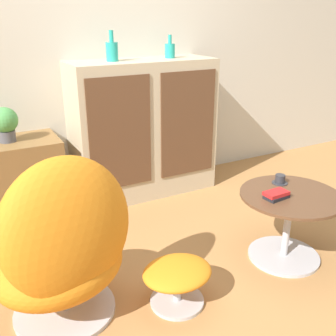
# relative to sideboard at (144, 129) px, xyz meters

# --- Properties ---
(ground_plane) EXTENTS (12.00, 12.00, 0.00)m
(ground_plane) POSITION_rel_sideboard_xyz_m (-0.32, -1.29, -0.57)
(ground_plane) COLOR #A87542
(wall_back) EXTENTS (6.40, 0.06, 2.60)m
(wall_back) POSITION_rel_sideboard_xyz_m (-0.32, 0.25, 0.73)
(wall_back) COLOR beige
(wall_back) RESTS_ON ground_plane
(sideboard) EXTENTS (1.19, 0.45, 1.14)m
(sideboard) POSITION_rel_sideboard_xyz_m (0.00, 0.00, 0.00)
(sideboard) COLOR tan
(sideboard) RESTS_ON ground_plane
(tv_console) EXTENTS (0.62, 0.44, 0.62)m
(tv_console) POSITION_rel_sideboard_xyz_m (-1.03, 0.00, -0.26)
(tv_console) COLOR brown
(tv_console) RESTS_ON ground_plane
(egg_chair) EXTENTS (0.81, 0.77, 0.91)m
(egg_chair) POSITION_rel_sideboard_xyz_m (-1.01, -1.24, -0.15)
(egg_chair) COLOR #B7B7BC
(egg_chair) RESTS_ON ground_plane
(ottoman) EXTENTS (0.38, 0.32, 0.24)m
(ottoman) POSITION_rel_sideboard_xyz_m (-0.48, -1.41, -0.40)
(ottoman) COLOR #B7B7BC
(ottoman) RESTS_ON ground_plane
(coffee_table) EXTENTS (0.62, 0.62, 0.45)m
(coffee_table) POSITION_rel_sideboard_xyz_m (0.34, -1.36, -0.29)
(coffee_table) COLOR #B7B7BC
(coffee_table) RESTS_ON ground_plane
(vase_leftmost) EXTENTS (0.09, 0.09, 0.22)m
(vase_leftmost) POSITION_rel_sideboard_xyz_m (-0.25, 0.00, 0.64)
(vase_leftmost) COLOR teal
(vase_leftmost) RESTS_ON sideboard
(vase_inner_left) EXTENTS (0.08, 0.08, 0.18)m
(vase_inner_left) POSITION_rel_sideboard_xyz_m (0.25, 0.00, 0.63)
(vase_inner_left) COLOR teal
(vase_inner_left) RESTS_ON sideboard
(potted_plant) EXTENTS (0.18, 0.18, 0.25)m
(potted_plant) POSITION_rel_sideboard_xyz_m (-1.07, 0.01, 0.19)
(potted_plant) COLOR #4C4C51
(potted_plant) RESTS_ON tv_console
(teacup) EXTENTS (0.10, 0.10, 0.06)m
(teacup) POSITION_rel_sideboard_xyz_m (0.40, -1.20, -0.10)
(teacup) COLOR #2D2D33
(teacup) RESTS_ON coffee_table
(book_stack) EXTENTS (0.15, 0.10, 0.04)m
(book_stack) POSITION_rel_sideboard_xyz_m (0.22, -1.36, -0.10)
(book_stack) COLOR black
(book_stack) RESTS_ON coffee_table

